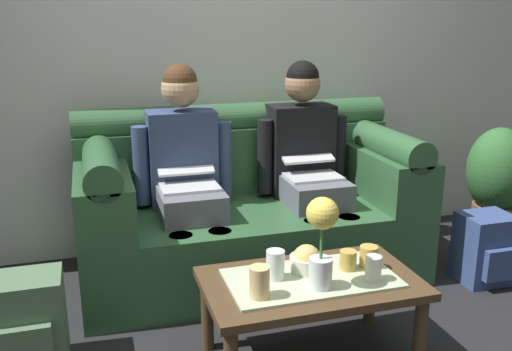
% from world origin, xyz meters
% --- Properties ---
extents(back_wall_patterned, '(6.00, 0.12, 2.90)m').
position_xyz_m(back_wall_patterned, '(0.00, 1.70, 1.45)').
color(back_wall_patterned, silver).
rests_on(back_wall_patterned, ground_plane).
extents(couch, '(1.91, 0.88, 0.96)m').
position_xyz_m(couch, '(0.00, 1.17, 0.38)').
color(couch, '#2D5633').
rests_on(couch, ground_plane).
extents(person_left, '(0.56, 0.67, 1.22)m').
position_xyz_m(person_left, '(-0.36, 1.17, 0.66)').
color(person_left, '#595B66').
rests_on(person_left, ground_plane).
extents(person_right, '(0.56, 0.67, 1.22)m').
position_xyz_m(person_right, '(0.36, 1.17, 0.66)').
color(person_right, '#595B66').
rests_on(person_right, ground_plane).
extents(coffee_table, '(0.92, 0.54, 0.40)m').
position_xyz_m(coffee_table, '(0.00, 0.19, 0.34)').
color(coffee_table, '#47331E').
rests_on(coffee_table, ground_plane).
extents(flower_vase, '(0.13, 0.13, 0.38)m').
position_xyz_m(flower_vase, '(0.00, 0.10, 0.63)').
color(flower_vase, silver).
rests_on(flower_vase, coffee_table).
extents(snack_bowl, '(0.15, 0.15, 0.12)m').
position_xyz_m(snack_bowl, '(0.01, 0.26, 0.45)').
color(snack_bowl, silver).
rests_on(snack_bowl, coffee_table).
extents(cup_near_left, '(0.07, 0.07, 0.11)m').
position_xyz_m(cup_near_left, '(0.24, 0.09, 0.46)').
color(cup_near_left, white).
rests_on(cup_near_left, coffee_table).
extents(cup_near_right, '(0.08, 0.08, 0.13)m').
position_xyz_m(cup_near_right, '(-0.26, 0.09, 0.47)').
color(cup_near_right, '#DBB77A').
rests_on(cup_near_right, coffee_table).
extents(cup_far_center, '(0.08, 0.08, 0.12)m').
position_xyz_m(cup_far_center, '(-0.15, 0.22, 0.46)').
color(cup_far_center, silver).
rests_on(cup_far_center, coffee_table).
extents(cup_far_left, '(0.07, 0.07, 0.09)m').
position_xyz_m(cup_far_left, '(0.18, 0.22, 0.45)').
color(cup_far_left, gold).
rests_on(cup_far_left, coffee_table).
extents(cup_far_right, '(0.08, 0.08, 0.10)m').
position_xyz_m(cup_far_right, '(0.28, 0.22, 0.45)').
color(cup_far_right, gold).
rests_on(cup_far_right, coffee_table).
extents(backpack_left, '(0.33, 0.29, 0.42)m').
position_xyz_m(backpack_left, '(-1.18, 0.50, 0.21)').
color(backpack_left, '#4C6B4C').
rests_on(backpack_left, ground_plane).
extents(backpack_right, '(0.29, 0.29, 0.40)m').
position_xyz_m(backpack_right, '(1.25, 0.63, 0.20)').
color(backpack_right, '#33477A').
rests_on(backpack_right, ground_plane).
extents(potted_plant, '(0.40, 0.40, 0.78)m').
position_xyz_m(potted_plant, '(1.68, 1.11, 0.43)').
color(potted_plant, brown).
rests_on(potted_plant, ground_plane).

